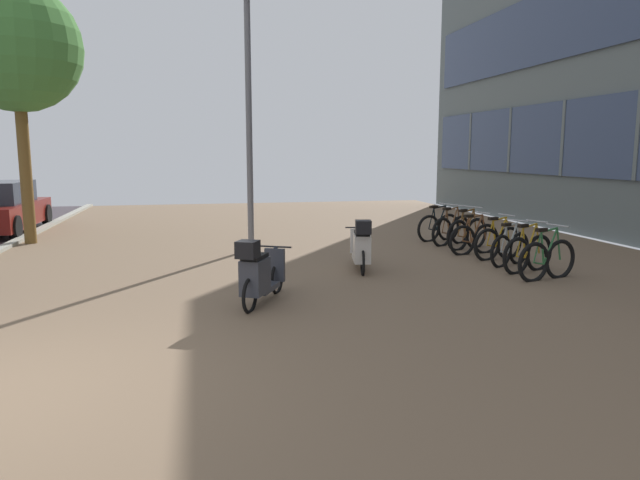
# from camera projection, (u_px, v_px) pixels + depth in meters

# --- Properties ---
(ground) EXTENTS (21.00, 40.00, 0.13)m
(ground) POSITION_uv_depth(u_px,v_px,m) (135.00, 388.00, 5.60)
(ground) COLOR #372C32
(bicycle_rack_00) EXTENTS (1.35, 0.50, 1.01)m
(bicycle_rack_00) POSITION_uv_depth(u_px,v_px,m) (547.00, 260.00, 10.22)
(bicycle_rack_00) COLOR black
(bicycle_rack_00) RESTS_ON ground
(bicycle_rack_01) EXTENTS (1.31, 0.57, 1.00)m
(bicycle_rack_01) POSITION_uv_depth(u_px,v_px,m) (528.00, 254.00, 10.87)
(bicycle_rack_01) COLOR black
(bicycle_rack_01) RESTS_ON ground
(bicycle_rack_02) EXTENTS (1.19, 0.65, 0.93)m
(bicycle_rack_02) POSITION_uv_depth(u_px,v_px,m) (510.00, 249.00, 11.52)
(bicycle_rack_02) COLOR black
(bicycle_rack_02) RESTS_ON ground
(bicycle_rack_03) EXTENTS (1.30, 0.50, 0.97)m
(bicycle_rack_03) POSITION_uv_depth(u_px,v_px,m) (498.00, 243.00, 12.17)
(bicycle_rack_03) COLOR black
(bicycle_rack_03) RESTS_ON ground
(bicycle_rack_04) EXTENTS (1.32, 0.47, 0.96)m
(bicycle_rack_04) POSITION_uv_depth(u_px,v_px,m) (474.00, 239.00, 12.77)
(bicycle_rack_04) COLOR black
(bicycle_rack_04) RESTS_ON ground
(bicycle_rack_05) EXTENTS (1.30, 0.65, 1.02)m
(bicycle_rack_05) POSITION_uv_depth(u_px,v_px,m) (467.00, 234.00, 13.44)
(bicycle_rack_05) COLOR black
(bicycle_rack_05) RESTS_ON ground
(bicycle_rack_06) EXTENTS (1.30, 0.71, 1.00)m
(bicycle_rack_06) POSITION_uv_depth(u_px,v_px,m) (451.00, 230.00, 14.06)
(bicycle_rack_06) COLOR black
(bicycle_rack_06) RESTS_ON ground
(bicycle_rack_07) EXTENTS (1.32, 0.53, 0.98)m
(bicycle_rack_07) POSITION_uv_depth(u_px,v_px,m) (439.00, 227.00, 14.69)
(bicycle_rack_07) COLOR black
(bicycle_rack_07) RESTS_ON ground
(scooter_near) EXTENTS (0.95, 1.53, 1.05)m
(scooter_near) POSITION_uv_depth(u_px,v_px,m) (259.00, 274.00, 8.47)
(scooter_near) COLOR black
(scooter_near) RESTS_ON ground
(scooter_mid) EXTENTS (0.68, 1.75, 1.04)m
(scooter_mid) POSITION_uv_depth(u_px,v_px,m) (361.00, 247.00, 10.95)
(scooter_mid) COLOR black
(scooter_mid) RESTS_ON ground
(lamp_post) EXTENTS (0.20, 0.52, 5.79)m
(lamp_post) POSITION_uv_depth(u_px,v_px,m) (249.00, 108.00, 12.91)
(lamp_post) COLOR slate
(lamp_post) RESTS_ON ground
(street_tree) EXTENTS (3.02, 3.02, 6.19)m
(street_tree) POSITION_uv_depth(u_px,v_px,m) (16.00, 49.00, 13.63)
(street_tree) COLOR brown
(street_tree) RESTS_ON ground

